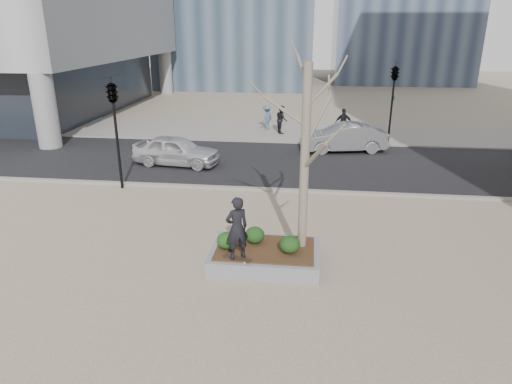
# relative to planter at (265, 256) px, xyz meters

# --- Properties ---
(ground) EXTENTS (120.00, 120.00, 0.00)m
(ground) POSITION_rel_planter_xyz_m (-1.00, 0.00, -0.23)
(ground) COLOR tan
(ground) RESTS_ON ground
(street) EXTENTS (60.00, 8.00, 0.02)m
(street) POSITION_rel_planter_xyz_m (-1.00, 10.00, -0.21)
(street) COLOR black
(street) RESTS_ON ground
(far_sidewalk) EXTENTS (60.00, 6.00, 0.02)m
(far_sidewalk) POSITION_rel_planter_xyz_m (-1.00, 17.00, -0.21)
(far_sidewalk) COLOR gray
(far_sidewalk) RESTS_ON ground
(planter) EXTENTS (3.00, 2.00, 0.45)m
(planter) POSITION_rel_planter_xyz_m (0.00, 0.00, 0.00)
(planter) COLOR gray
(planter) RESTS_ON ground
(planter_mulch) EXTENTS (2.70, 1.70, 0.04)m
(planter_mulch) POSITION_rel_planter_xyz_m (0.00, 0.00, 0.25)
(planter_mulch) COLOR #382314
(planter_mulch) RESTS_ON planter
(sycamore_tree) EXTENTS (2.80, 2.80, 6.60)m
(sycamore_tree) POSITION_rel_planter_xyz_m (1.00, 0.30, 3.56)
(sycamore_tree) COLOR gray
(sycamore_tree) RESTS_ON planter_mulch
(shrub_left) EXTENTS (0.56, 0.56, 0.47)m
(shrub_left) POSITION_rel_planter_xyz_m (-1.05, -0.14, 0.50)
(shrub_left) COLOR #144017
(shrub_left) RESTS_ON planter_mulch
(shrub_middle) EXTENTS (0.56, 0.56, 0.47)m
(shrub_middle) POSITION_rel_planter_xyz_m (-0.33, 0.30, 0.50)
(shrub_middle) COLOR #153D13
(shrub_middle) RESTS_ON planter_mulch
(shrub_right) EXTENTS (0.57, 0.57, 0.48)m
(shrub_right) POSITION_rel_planter_xyz_m (0.69, -0.18, 0.51)
(shrub_right) COLOR black
(shrub_right) RESTS_ON planter_mulch
(skateboard) EXTENTS (0.80, 0.45, 0.08)m
(skateboard) POSITION_rel_planter_xyz_m (-0.67, -0.70, 0.26)
(skateboard) COLOR black
(skateboard) RESTS_ON planter
(skateboarder) EXTENTS (0.75, 0.68, 1.71)m
(skateboarder) POSITION_rel_planter_xyz_m (-0.67, -0.70, 1.16)
(skateboarder) COLOR black
(skateboarder) RESTS_ON skateboard
(police_car) EXTENTS (4.29, 2.16, 1.40)m
(police_car) POSITION_rel_planter_xyz_m (-5.17, 9.06, 0.49)
(police_car) COLOR silver
(police_car) RESTS_ON street
(car_silver) EXTENTS (4.65, 2.32, 1.46)m
(car_silver) POSITION_rel_planter_xyz_m (2.87, 12.56, 0.53)
(car_silver) COLOR gray
(car_silver) RESTS_ON street
(pedestrian_a) EXTENTS (0.84, 0.96, 1.69)m
(pedestrian_a) POSITION_rel_planter_xyz_m (-0.68, 16.50, 0.64)
(pedestrian_a) COLOR black
(pedestrian_a) RESTS_ON far_sidewalk
(pedestrian_b) EXTENTS (0.97, 1.17, 1.57)m
(pedestrian_b) POSITION_rel_planter_xyz_m (-1.67, 17.31, 0.59)
(pedestrian_b) COLOR #46647E
(pedestrian_b) RESTS_ON far_sidewalk
(pedestrian_c) EXTENTS (1.04, 0.52, 1.72)m
(pedestrian_c) POSITION_rel_planter_xyz_m (3.03, 15.73, 0.66)
(pedestrian_c) COLOR black
(pedestrian_c) RESTS_ON far_sidewalk
(traffic_light_near) EXTENTS (0.60, 2.48, 4.50)m
(traffic_light_near) POSITION_rel_planter_xyz_m (-6.50, 5.60, 2.02)
(traffic_light_near) COLOR black
(traffic_light_near) RESTS_ON ground
(traffic_light_far) EXTENTS (0.60, 2.48, 4.50)m
(traffic_light_far) POSITION_rel_planter_xyz_m (5.50, 14.60, 2.02)
(traffic_light_far) COLOR black
(traffic_light_far) RESTS_ON ground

